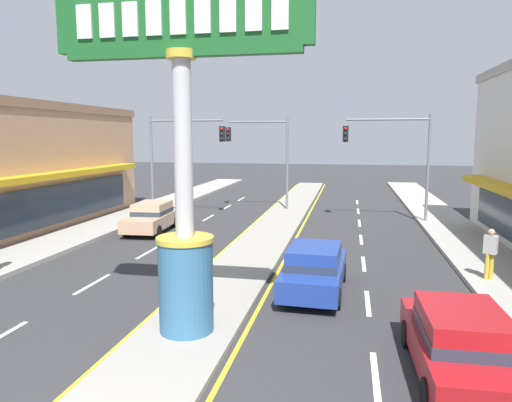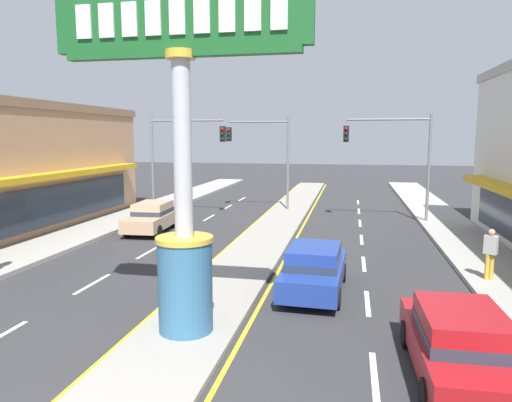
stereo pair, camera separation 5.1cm
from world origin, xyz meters
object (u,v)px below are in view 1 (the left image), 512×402
district_sign (184,180)px  sedan_near_right_lane (460,343)px  traffic_light_left_side (178,148)px  sedan_near_left_lane (152,217)px  pedestrian_far_side (490,251)px  traffic_light_median_far (265,148)px  traffic_light_right_side (396,149)px  sedan_far_right_lane (314,268)px

district_sign → sedan_near_right_lane: (6.18, -0.93, -3.12)m
traffic_light_left_side → sedan_near_right_lane: size_ratio=1.43×
sedan_near_left_lane → pedestrian_far_side: bearing=-22.1°
traffic_light_median_far → sedan_near_right_lane: traffic_light_median_far is taller
sedan_near_left_lane → traffic_light_right_side: bearing=22.3°
sedan_near_right_lane → pedestrian_far_side: (2.38, 6.79, 0.37)m
traffic_light_left_side → pedestrian_far_side: (15.02, -10.72, -3.09)m
sedan_near_right_lane → sedan_near_left_lane: size_ratio=0.99×
pedestrian_far_side → district_sign: bearing=-145.6°
district_sign → traffic_light_right_side: district_sign is taller
district_sign → sedan_near_left_lane: 13.72m
traffic_light_right_side → sedan_near_right_lane: (-0.28, -17.96, -3.46)m
traffic_light_right_side → traffic_light_median_far: same height
traffic_light_left_side → traffic_light_median_far: 5.86m
traffic_light_median_far → sedan_near_right_lane: size_ratio=1.43×
district_sign → traffic_light_left_side: district_sign is taller
district_sign → sedan_far_right_lane: district_sign is taller
sedan_near_right_lane → district_sign: bearing=171.4°
sedan_far_right_lane → traffic_light_median_far: bearing=105.8°
pedestrian_far_side → traffic_light_left_side: bearing=144.5°
district_sign → traffic_light_left_side: (-6.46, 16.58, 0.34)m
traffic_light_left_side → sedan_far_right_lane: bearing=-53.7°
district_sign → traffic_light_median_far: bearing=94.7°
traffic_light_median_far → sedan_far_right_lane: (4.53, -16.06, -3.41)m
traffic_light_right_side → sedan_near_right_lane: bearing=-90.9°
traffic_light_median_far → sedan_far_right_lane: size_ratio=1.42×
traffic_light_left_side → district_sign: bearing=-68.7°
traffic_light_left_side → traffic_light_median_far: bearing=35.0°
traffic_light_median_far → pedestrian_far_side: 17.66m
traffic_light_right_side → sedan_near_left_lane: (-12.64, -5.18, -3.46)m
sedan_near_left_lane → traffic_light_left_side: bearing=93.4°
sedan_near_left_lane → traffic_light_median_far: bearing=60.8°
sedan_near_right_lane → sedan_near_left_lane: 17.78m
sedan_far_right_lane → pedestrian_far_side: size_ratio=2.54×
sedan_near_left_lane → district_sign: bearing=-62.5°
sedan_far_right_lane → sedan_near_left_lane: size_ratio=0.99×
traffic_light_left_side → sedan_near_left_lane: traffic_light_left_side is taller
pedestrian_far_side → sedan_near_left_lane: bearing=157.9°
sedan_near_right_lane → traffic_light_median_far: bearing=110.6°
sedan_near_right_lane → sedan_near_left_lane: (-12.36, 12.78, 0.00)m
district_sign → sedan_far_right_lane: bearing=53.5°
traffic_light_left_side → sedan_near_left_lane: 5.86m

